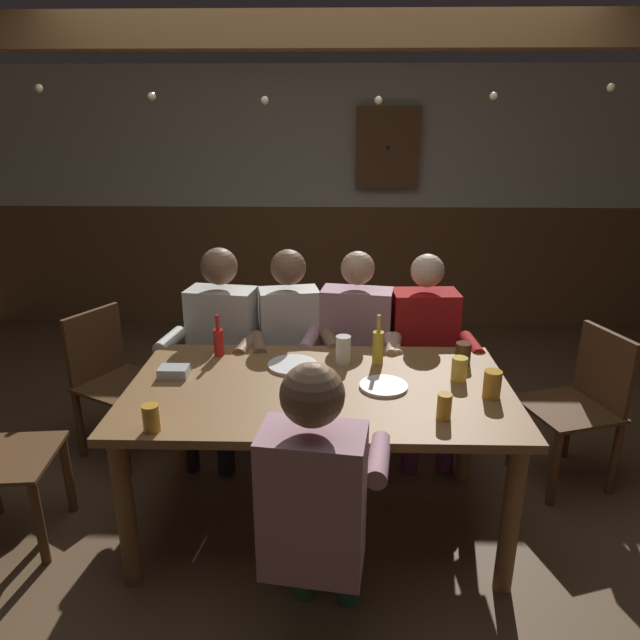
% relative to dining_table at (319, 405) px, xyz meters
% --- Properties ---
extents(ground_plane, '(8.09, 8.09, 0.00)m').
position_rel_dining_table_xyz_m(ground_plane, '(0.00, 0.07, -0.67)').
color(ground_plane, brown).
extents(back_wall_upper, '(6.74, 0.12, 1.24)m').
position_rel_dining_table_xyz_m(back_wall_upper, '(0.00, 3.08, 1.12)').
color(back_wall_upper, beige).
extents(back_wall_wainscot, '(6.74, 0.12, 1.17)m').
position_rel_dining_table_xyz_m(back_wall_wainscot, '(0.00, 3.08, -0.09)').
color(back_wall_wainscot, brown).
rests_on(back_wall_wainscot, ground_plane).
extents(ceiling_beam, '(6.07, 0.14, 0.16)m').
position_rel_dining_table_xyz_m(ceiling_beam, '(0.00, 0.45, 1.66)').
color(ceiling_beam, brown).
extents(dining_table, '(1.79, 1.00, 0.77)m').
position_rel_dining_table_xyz_m(dining_table, '(0.00, 0.00, 0.00)').
color(dining_table, brown).
rests_on(dining_table, ground_plane).
extents(person_0, '(0.57, 0.57, 1.25)m').
position_rel_dining_table_xyz_m(person_0, '(-0.62, 0.73, 0.02)').
color(person_0, silver).
rests_on(person_0, ground_plane).
extents(person_1, '(0.53, 0.55, 1.24)m').
position_rel_dining_table_xyz_m(person_1, '(-0.19, 0.72, 0.00)').
color(person_1, silver).
rests_on(person_1, ground_plane).
extents(person_2, '(0.59, 0.56, 1.24)m').
position_rel_dining_table_xyz_m(person_2, '(0.19, 0.73, 0.01)').
color(person_2, '#B78493').
rests_on(person_2, ground_plane).
extents(person_3, '(0.53, 0.53, 1.22)m').
position_rel_dining_table_xyz_m(person_3, '(0.61, 0.73, -0.00)').
color(person_3, '#AD1919').
rests_on(person_3, ground_plane).
extents(person_4, '(0.52, 0.56, 1.24)m').
position_rel_dining_table_xyz_m(person_4, '(0.01, -0.73, 0.01)').
color(person_4, '#B78493').
rests_on(person_4, ground_plane).
extents(chair_empty_near_right, '(0.55, 0.55, 0.88)m').
position_rel_dining_table_xyz_m(chair_empty_near_right, '(1.43, 0.44, -0.20)').
color(chair_empty_near_right, brown).
rests_on(chair_empty_near_right, ground_plane).
extents(chair_empty_near_left, '(0.60, 0.60, 0.88)m').
position_rel_dining_table_xyz_m(chair_empty_near_left, '(-1.27, 0.69, -0.20)').
color(chair_empty_near_left, brown).
rests_on(chair_empty_near_left, ground_plane).
extents(condiment_caddy, '(0.14, 0.10, 0.05)m').
position_rel_dining_table_xyz_m(condiment_caddy, '(-0.71, 0.08, 0.13)').
color(condiment_caddy, '#B2B7BC').
rests_on(condiment_caddy, dining_table).
extents(plate_0, '(0.25, 0.25, 0.01)m').
position_rel_dining_table_xyz_m(plate_0, '(-0.14, 0.22, 0.11)').
color(plate_0, white).
rests_on(plate_0, dining_table).
extents(plate_1, '(0.22, 0.22, 0.01)m').
position_rel_dining_table_xyz_m(plate_1, '(0.30, -0.01, 0.11)').
color(plate_1, white).
rests_on(plate_1, dining_table).
extents(bottle_0, '(0.05, 0.05, 0.22)m').
position_rel_dining_table_xyz_m(bottle_0, '(-0.54, 0.36, 0.18)').
color(bottle_0, red).
rests_on(bottle_0, dining_table).
extents(bottle_1, '(0.06, 0.06, 0.26)m').
position_rel_dining_table_xyz_m(bottle_1, '(0.29, 0.26, 0.20)').
color(bottle_1, gold).
rests_on(bottle_1, dining_table).
extents(pint_glass_0, '(0.07, 0.07, 0.12)m').
position_rel_dining_table_xyz_m(pint_glass_0, '(0.66, 0.08, 0.16)').
color(pint_glass_0, '#E5C64C').
rests_on(pint_glass_0, dining_table).
extents(pint_glass_1, '(0.06, 0.06, 0.11)m').
position_rel_dining_table_xyz_m(pint_glass_1, '(0.02, -0.34, 0.16)').
color(pint_glass_1, gold).
rests_on(pint_glass_1, dining_table).
extents(pint_glass_2, '(0.06, 0.06, 0.11)m').
position_rel_dining_table_xyz_m(pint_glass_2, '(0.53, -0.30, 0.16)').
color(pint_glass_2, gold).
rests_on(pint_glass_2, dining_table).
extents(pint_glass_3, '(0.08, 0.08, 0.13)m').
position_rel_dining_table_xyz_m(pint_glass_3, '(0.78, -0.09, 0.16)').
color(pint_glass_3, gold).
rests_on(pint_glass_3, dining_table).
extents(pint_glass_4, '(0.07, 0.07, 0.11)m').
position_rel_dining_table_xyz_m(pint_glass_4, '(-0.66, -0.42, 0.16)').
color(pint_glass_4, gold).
rests_on(pint_glass_4, dining_table).
extents(pint_glass_5, '(0.08, 0.08, 0.15)m').
position_rel_dining_table_xyz_m(pint_glass_5, '(0.12, 0.27, 0.17)').
color(pint_glass_5, white).
rests_on(pint_glass_5, dining_table).
extents(pint_glass_6, '(0.08, 0.08, 0.11)m').
position_rel_dining_table_xyz_m(pint_glass_6, '(0.72, 0.28, 0.16)').
color(pint_glass_6, '#4C2D19').
rests_on(pint_glass_6, dining_table).
extents(wall_dart_cabinet, '(0.56, 0.15, 0.70)m').
position_rel_dining_table_xyz_m(wall_dart_cabinet, '(0.53, 2.95, 1.04)').
color(wall_dart_cabinet, brown).
extents(string_lights, '(4.76, 0.04, 0.21)m').
position_rel_dining_table_xyz_m(string_lights, '(-0.00, 0.40, 1.43)').
color(string_lights, '#F9EAB2').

